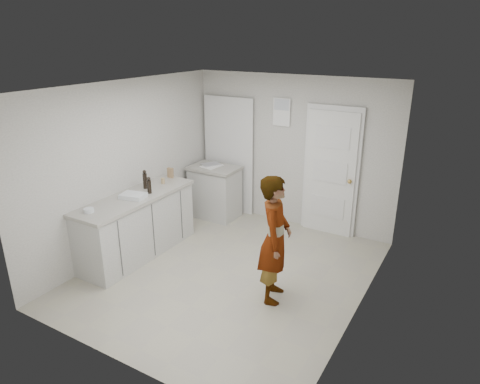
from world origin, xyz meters
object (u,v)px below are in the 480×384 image
Objects in this scene: oil_cruet_b at (145,180)px; oil_cruet_a at (149,185)px; spice_jar at (163,181)px; person at (275,239)px; baking_dish at (133,196)px; egg_bowl at (89,210)px; cake_mix_box at (170,173)px.

oil_cruet_a is at bearing -33.38° from oil_cruet_b.
spice_jar is 0.33m from oil_cruet_b.
person reaches higher than baking_dish.
oil_cruet_a is at bearing 77.75° from egg_bowl.
person is 18.19× the size of spice_jar.
baking_dish is 2.88× the size of egg_bowl.
egg_bowl is at bearing -100.72° from baking_dish.
oil_cruet_a is at bearing 67.45° from person.
person reaches higher than cake_mix_box.
person is 2.31m from spice_jar.
oil_cruet_b is (-0.08, -0.30, 0.09)m from spice_jar.
cake_mix_box reaches higher than egg_bowl.
person is 2.13m from oil_cruet_a.
oil_cruet_b is at bearing 146.62° from oil_cruet_a.
spice_jar reaches higher than baking_dish.
spice_jar reaches higher than egg_bowl.
oil_cruet_b is at bearing 89.35° from egg_bowl.
cake_mix_box is at bearing 90.50° from oil_cruet_b.
person is 6.39× the size of oil_cruet_a.
spice_jar is at bearing 104.44° from oil_cruet_a.
oil_cruet_b reaches higher than cake_mix_box.
spice_jar is 0.23× the size of baking_dish.
oil_cruet_b is 0.75× the size of baking_dish.
oil_cruet_a is at bearing -75.42° from cake_mix_box.
spice_jar is at bearing 93.03° from baking_dish.
oil_cruet_a reaches higher than cake_mix_box.
oil_cruet_b reaches higher than egg_bowl.
oil_cruet_a is at bearing -75.56° from spice_jar.
person is 2.33m from oil_cruet_b.
baking_dish is (0.12, -0.38, -0.11)m from oil_cruet_b.
spice_jar is 0.69m from baking_dish.
person is at bearing -5.20° from oil_cruet_a.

